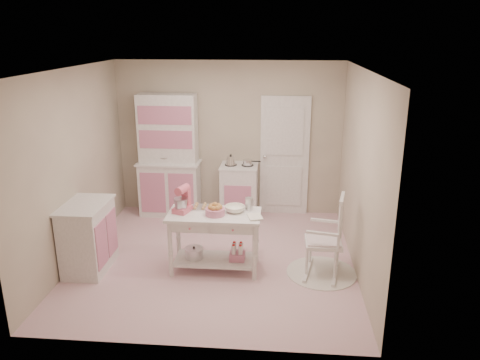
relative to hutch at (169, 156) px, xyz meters
name	(u,v)px	position (x,y,z in m)	size (l,w,h in m)	color
room_shell	(213,145)	(1.00, -1.66, 0.61)	(3.84, 3.84, 2.62)	pink
door	(285,156)	(1.95, 0.21, -0.02)	(0.82, 0.05, 2.04)	white
hutch	(169,156)	(0.00, 0.00, 0.00)	(1.06, 0.50, 2.08)	white
stove	(239,191)	(1.20, -0.05, -0.58)	(0.62, 0.57, 0.92)	white
base_cabinet	(88,237)	(-0.63, -2.05, -0.58)	(0.54, 0.84, 0.92)	white
lace_rug	(321,273)	(2.45, -1.92, -1.03)	(0.92, 0.92, 0.01)	white
rocking_chair	(324,235)	(2.45, -1.92, -0.49)	(0.48, 0.72, 1.10)	white
work_table	(215,242)	(1.04, -1.93, -0.64)	(1.20, 0.60, 0.80)	white
stand_mixer	(182,200)	(0.62, -1.91, -0.07)	(0.20, 0.28, 0.34)	#DE5D76
cookie_tray	(205,208)	(0.89, -1.75, -0.23)	(0.34, 0.24, 0.02)	silver
bread_basket	(215,212)	(1.06, -1.98, -0.19)	(0.25, 0.25, 0.09)	#CD7697
mixing_bowl	(235,209)	(1.30, -1.85, -0.20)	(0.26, 0.26, 0.08)	white
metal_pitcher	(249,204)	(1.48, -1.77, -0.16)	(0.10, 0.10, 0.17)	silver
recipe_book	(248,217)	(1.49, -2.05, -0.23)	(0.17, 0.23, 0.02)	white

